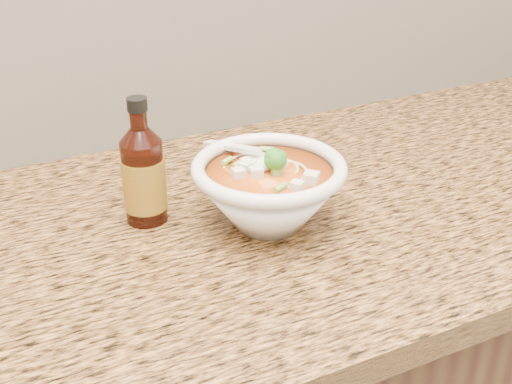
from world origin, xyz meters
name	(u,v)px	position (x,y,z in m)	size (l,w,h in m)	color
counter_slab	(148,247)	(0.00, 1.68, 0.88)	(4.00, 0.68, 0.04)	#A5723C
soup_bowl	(269,192)	(0.17, 1.63, 0.95)	(0.22, 0.24, 0.12)	white
hot_sauce_bottle	(144,176)	(0.01, 1.72, 0.97)	(0.07, 0.07, 0.19)	#380F07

